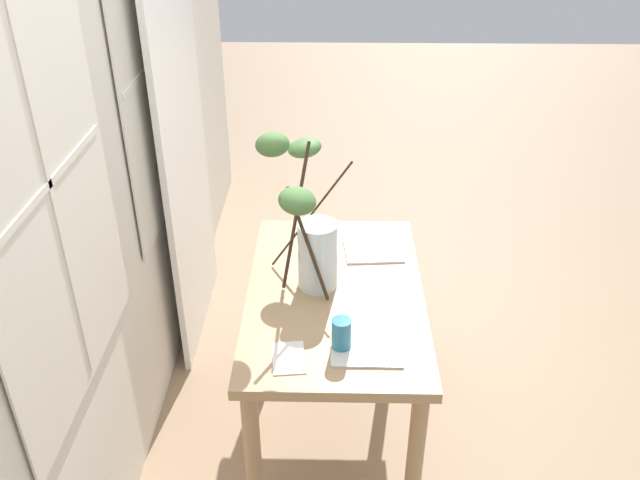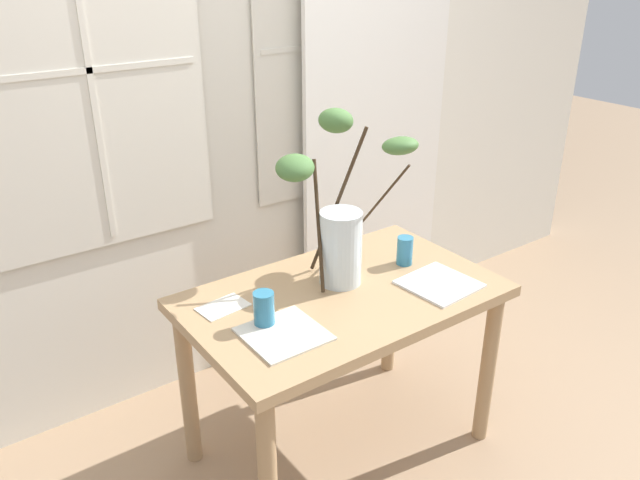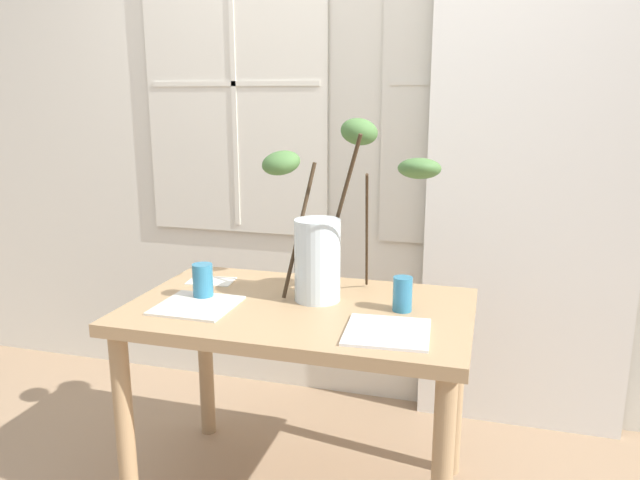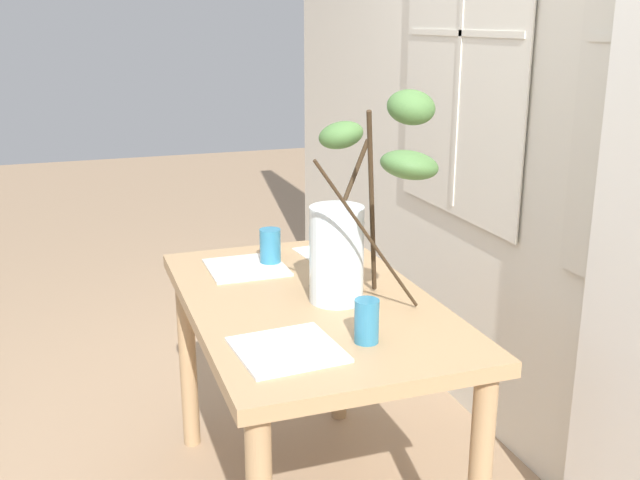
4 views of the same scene
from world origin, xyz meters
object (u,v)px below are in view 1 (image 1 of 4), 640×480
object	(u,v)px
vase_with_branches	(309,228)
plate_square_right	(373,248)
drinking_glass_blue_right	(326,235)
dining_table	(335,312)
plate_square_left	(366,344)
drinking_glass_blue_left	(341,334)

from	to	relation	value
vase_with_branches	plate_square_right	distance (m)	0.47
vase_with_branches	drinking_glass_blue_right	world-z (taller)	vase_with_branches
dining_table	plate_square_left	size ratio (longest dim) A/B	4.58
vase_with_branches	dining_table	bearing A→B (deg)	-124.05
plate_square_left	vase_with_branches	bearing A→B (deg)	28.30
plate_square_left	drinking_glass_blue_left	bearing A→B (deg)	102.10
drinking_glass_blue_left	drinking_glass_blue_right	bearing A→B (deg)	5.24
plate_square_right	drinking_glass_blue_right	bearing A→B (deg)	86.49
dining_table	vase_with_branches	world-z (taller)	vase_with_branches
plate_square_left	dining_table	bearing A→B (deg)	18.54
drinking_glass_blue_right	vase_with_branches	bearing A→B (deg)	166.76
drinking_glass_blue_right	plate_square_right	world-z (taller)	drinking_glass_blue_right
plate_square_left	plate_square_right	world-z (taller)	same
vase_with_branches	plate_square_right	xyz separation A→B (m)	(0.27, -0.28, -0.25)
dining_table	plate_square_right	world-z (taller)	plate_square_right
vase_with_branches	plate_square_right	world-z (taller)	vase_with_branches
drinking_glass_blue_right	plate_square_left	size ratio (longest dim) A/B	0.46
vase_with_branches	drinking_glass_blue_left	xyz separation A→B (m)	(-0.44, -0.13, -0.19)
plate_square_left	plate_square_right	bearing A→B (deg)	-4.90
vase_with_branches	plate_square_right	size ratio (longest dim) A/B	2.63
vase_with_branches	plate_square_right	bearing A→B (deg)	-46.50
vase_with_branches	plate_square_left	distance (m)	0.54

